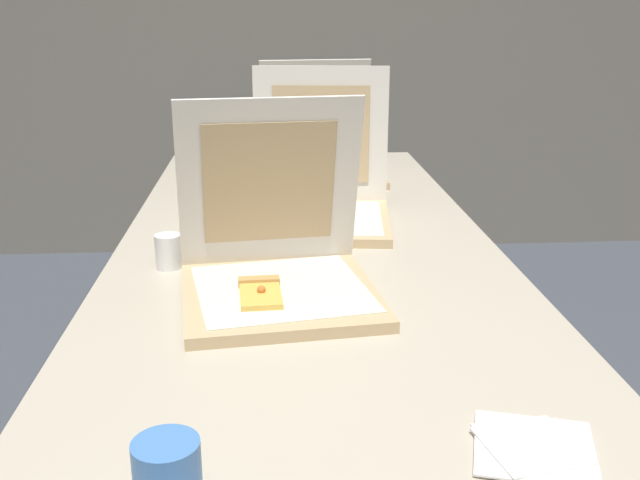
{
  "coord_description": "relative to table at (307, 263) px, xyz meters",
  "views": [
    {
      "loc": [
        -0.08,
        -1.03,
        1.28
      ],
      "look_at": [
        0.02,
        0.43,
        0.81
      ],
      "focal_mm": 40.99,
      "sensor_mm": 36.0,
      "label": 1
    }
  ],
  "objects": [
    {
      "name": "wall_back",
      "position": [
        0.0,
        2.24,
        0.6
      ],
      "size": [
        10.0,
        0.1,
        2.6
      ],
      "primitive_type": "cube",
      "color": "gray",
      "rests_on": "ground"
    },
    {
      "name": "table",
      "position": [
        0.0,
        0.0,
        0.0
      ],
      "size": [
        0.88,
        2.17,
        0.75
      ],
      "color": "#BCB29E",
      "rests_on": "ground"
    },
    {
      "name": "pizza_box_front",
      "position": [
        -0.07,
        -0.32,
        0.1
      ],
      "size": [
        0.4,
        0.4,
        0.37
      ],
      "rotation": [
        0.0,
        0.0,
        0.12
      ],
      "color": "tan",
      "rests_on": "table"
    },
    {
      "name": "pizza_box_middle",
      "position": [
        0.04,
        0.18,
        0.1
      ],
      "size": [
        0.4,
        0.4,
        0.38
      ],
      "rotation": [
        0.0,
        0.0,
        -0.11
      ],
      "color": "tan",
      "rests_on": "table"
    },
    {
      "name": "pizza_box_back",
      "position": [
        0.07,
        0.68,
        0.1
      ],
      "size": [
        0.4,
        0.4,
        0.37
      ],
      "rotation": [
        0.0,
        0.0,
        0.11
      ],
      "color": "tan",
      "rests_on": "table"
    },
    {
      "name": "cup_white_far",
      "position": [
        -0.21,
        0.37,
        0.08
      ],
      "size": [
        0.06,
        0.06,
        0.07
      ],
      "primitive_type": "cylinder",
      "color": "white",
      "rests_on": "table"
    },
    {
      "name": "cup_white_near_center",
      "position": [
        -0.3,
        -0.15,
        0.08
      ],
      "size": [
        0.06,
        0.06,
        0.07
      ],
      "primitive_type": "cylinder",
      "color": "white",
      "rests_on": "table"
    },
    {
      "name": "cup_printed_front",
      "position": [
        -0.2,
        -0.95,
        0.09
      ],
      "size": [
        0.07,
        0.07,
        0.09
      ],
      "primitive_type": "cylinder",
      "color": "#477FCC",
      "rests_on": "table"
    },
    {
      "name": "napkin_pile",
      "position": [
        0.24,
        -0.85,
        0.05
      ],
      "size": [
        0.18,
        0.18,
        0.01
      ],
      "color": "white",
      "rests_on": "table"
    }
  ]
}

